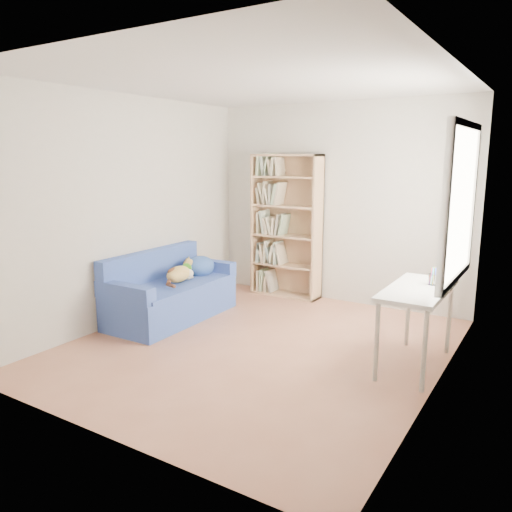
{
  "coord_description": "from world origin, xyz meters",
  "views": [
    {
      "loc": [
        2.53,
        -4.12,
        1.91
      ],
      "look_at": [
        -0.26,
        0.38,
        0.85
      ],
      "focal_mm": 35.0,
      "sensor_mm": 36.0,
      "label": 1
    }
  ],
  "objects_px": {
    "sofa": "(171,292)",
    "bookshelf": "(286,232)",
    "pen_cup": "(433,278)",
    "desk": "(417,297)"
  },
  "relations": [
    {
      "from": "sofa",
      "to": "desk",
      "type": "relative_size",
      "value": 1.5
    },
    {
      "from": "desk",
      "to": "pen_cup",
      "type": "height_order",
      "value": "pen_cup"
    },
    {
      "from": "sofa",
      "to": "bookshelf",
      "type": "height_order",
      "value": "bookshelf"
    },
    {
      "from": "desk",
      "to": "bookshelf",
      "type": "bearing_deg",
      "value": 145.33
    },
    {
      "from": "sofa",
      "to": "desk",
      "type": "bearing_deg",
      "value": 1.03
    },
    {
      "from": "bookshelf",
      "to": "pen_cup",
      "type": "relative_size",
      "value": 11.66
    },
    {
      "from": "pen_cup",
      "to": "sofa",
      "type": "bearing_deg",
      "value": -174.79
    },
    {
      "from": "sofa",
      "to": "pen_cup",
      "type": "relative_size",
      "value": 9.8
    },
    {
      "from": "sofa",
      "to": "bookshelf",
      "type": "relative_size",
      "value": 0.84
    },
    {
      "from": "desk",
      "to": "pen_cup",
      "type": "bearing_deg",
      "value": 63.87
    }
  ]
}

